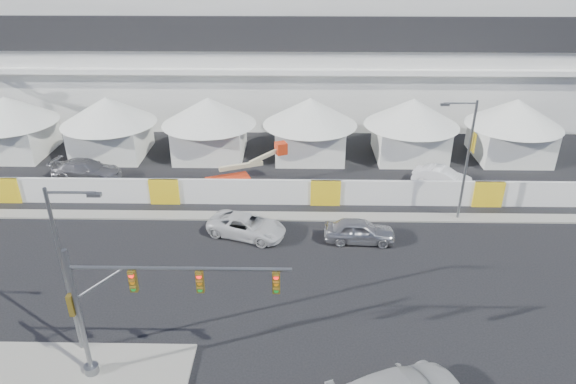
{
  "coord_description": "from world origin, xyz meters",
  "views": [
    {
      "loc": [
        3.82,
        -19.55,
        18.21
      ],
      "look_at": [
        3.3,
        10.0,
        3.28
      ],
      "focal_mm": 32.0,
      "sensor_mm": 36.0,
      "label": 1
    }
  ],
  "objects_px": {
    "traffic_mast": "(127,308)",
    "boom_lift": "(236,179)",
    "lot_car_a": "(442,177)",
    "pickup_curb": "(247,226)",
    "streetlight_median": "(67,263)",
    "lot_car_c": "(87,170)",
    "sedan_silver": "(360,231)",
    "streetlight_curb": "(465,153)"
  },
  "relations": [
    {
      "from": "pickup_curb",
      "to": "streetlight_median",
      "type": "xyz_separation_m",
      "value": [
        -6.89,
        -10.76,
        4.4
      ]
    },
    {
      "from": "sedan_silver",
      "to": "traffic_mast",
      "type": "height_order",
      "value": "traffic_mast"
    },
    {
      "from": "boom_lift",
      "to": "sedan_silver",
      "type": "bearing_deg",
      "value": -61.89
    },
    {
      "from": "pickup_curb",
      "to": "boom_lift",
      "type": "xyz_separation_m",
      "value": [
        -1.48,
        6.91,
        0.17
      ]
    },
    {
      "from": "lot_car_a",
      "to": "traffic_mast",
      "type": "distance_m",
      "value": 27.86
    },
    {
      "from": "traffic_mast",
      "to": "boom_lift",
      "type": "xyz_separation_m",
      "value": [
        2.44,
        19.24,
        -3.02
      ]
    },
    {
      "from": "lot_car_c",
      "to": "traffic_mast",
      "type": "bearing_deg",
      "value": -148.44
    },
    {
      "from": "lot_car_a",
      "to": "pickup_curb",
      "type": "bearing_deg",
      "value": 144.12
    },
    {
      "from": "lot_car_a",
      "to": "streetlight_curb",
      "type": "xyz_separation_m",
      "value": [
        -0.36,
        -5.36,
        4.29
      ]
    },
    {
      "from": "traffic_mast",
      "to": "lot_car_a",
      "type": "bearing_deg",
      "value": 46.97
    },
    {
      "from": "sedan_silver",
      "to": "streetlight_median",
      "type": "distance_m",
      "value": 18.12
    },
    {
      "from": "lot_car_c",
      "to": "boom_lift",
      "type": "xyz_separation_m",
      "value": [
        12.51,
        -1.75,
        0.08
      ]
    },
    {
      "from": "sedan_silver",
      "to": "lot_car_a",
      "type": "xyz_separation_m",
      "value": [
        7.52,
        8.48,
        -0.03
      ]
    },
    {
      "from": "lot_car_c",
      "to": "traffic_mast",
      "type": "distance_m",
      "value": 23.48
    },
    {
      "from": "sedan_silver",
      "to": "lot_car_c",
      "type": "bearing_deg",
      "value": 69.4
    },
    {
      "from": "pickup_curb",
      "to": "boom_lift",
      "type": "distance_m",
      "value": 7.07
    },
    {
      "from": "traffic_mast",
      "to": "streetlight_curb",
      "type": "relative_size",
      "value": 1.1
    },
    {
      "from": "lot_car_c",
      "to": "streetlight_median",
      "type": "bearing_deg",
      "value": -154.0
    },
    {
      "from": "pickup_curb",
      "to": "traffic_mast",
      "type": "distance_m",
      "value": 13.33
    },
    {
      "from": "traffic_mast",
      "to": "boom_lift",
      "type": "relative_size",
      "value": 1.39
    },
    {
      "from": "lot_car_a",
      "to": "sedan_silver",
      "type": "bearing_deg",
      "value": 164.73
    },
    {
      "from": "lot_car_c",
      "to": "sedan_silver",
      "type": "bearing_deg",
      "value": -107.38
    },
    {
      "from": "streetlight_median",
      "to": "boom_lift",
      "type": "xyz_separation_m",
      "value": [
        5.42,
        17.67,
        -4.23
      ]
    },
    {
      "from": "sedan_silver",
      "to": "traffic_mast",
      "type": "relative_size",
      "value": 0.48
    },
    {
      "from": "lot_car_a",
      "to": "boom_lift",
      "type": "distance_m",
      "value": 16.48
    },
    {
      "from": "lot_car_a",
      "to": "lot_car_c",
      "type": "distance_m",
      "value": 28.97
    },
    {
      "from": "lot_car_a",
      "to": "streetlight_curb",
      "type": "bearing_deg",
      "value": -157.55
    },
    {
      "from": "streetlight_median",
      "to": "streetlight_curb",
      "type": "distance_m",
      "value": 25.28
    },
    {
      "from": "sedan_silver",
      "to": "streetlight_median",
      "type": "relative_size",
      "value": 0.53
    },
    {
      "from": "lot_car_a",
      "to": "streetlight_curb",
      "type": "distance_m",
      "value": 6.88
    },
    {
      "from": "sedan_silver",
      "to": "lot_car_c",
      "type": "height_order",
      "value": "lot_car_c"
    },
    {
      "from": "lot_car_c",
      "to": "boom_lift",
      "type": "bearing_deg",
      "value": -92.03
    },
    {
      "from": "lot_car_c",
      "to": "lot_car_a",
      "type": "bearing_deg",
      "value": -85.57
    },
    {
      "from": "lot_car_c",
      "to": "traffic_mast",
      "type": "xyz_separation_m",
      "value": [
        10.07,
        -20.99,
        3.1
      ]
    },
    {
      "from": "pickup_curb",
      "to": "traffic_mast",
      "type": "xyz_separation_m",
      "value": [
        -3.92,
        -12.33,
        3.19
      ]
    },
    {
      "from": "streetlight_curb",
      "to": "pickup_curb",
      "type": "bearing_deg",
      "value": -170.14
    },
    {
      "from": "traffic_mast",
      "to": "streetlight_median",
      "type": "relative_size",
      "value": 1.1
    },
    {
      "from": "sedan_silver",
      "to": "pickup_curb",
      "type": "distance_m",
      "value": 7.47
    },
    {
      "from": "lot_car_a",
      "to": "traffic_mast",
      "type": "xyz_separation_m",
      "value": [
        -18.89,
        -20.23,
        3.17
      ]
    },
    {
      "from": "traffic_mast",
      "to": "streetlight_curb",
      "type": "bearing_deg",
      "value": 38.75
    },
    {
      "from": "lot_car_c",
      "to": "boom_lift",
      "type": "distance_m",
      "value": 12.63
    },
    {
      "from": "pickup_curb",
      "to": "lot_car_c",
      "type": "height_order",
      "value": "lot_car_c"
    }
  ]
}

